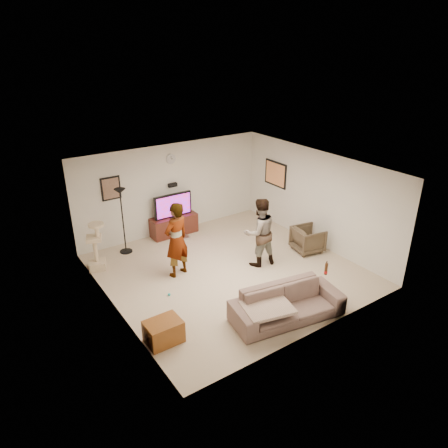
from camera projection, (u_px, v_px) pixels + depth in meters
floor at (229, 271)px, 9.83m from camera, size 5.50×5.50×0.02m
ceiling at (229, 168)px, 8.80m from camera, size 5.50×5.50×0.02m
wall_back at (172, 189)px, 11.39m from camera, size 5.50×0.04×2.50m
wall_front at (319, 275)px, 7.23m from camera, size 5.50×0.04×2.50m
wall_left at (111, 255)px, 7.90m from camera, size 0.04×5.50×2.50m
wall_right at (316, 198)px, 10.72m from camera, size 0.04×5.50×2.50m
wall_clock at (171, 159)px, 11.02m from camera, size 0.26×0.04×0.26m
wall_speaker at (173, 185)px, 11.29m from camera, size 0.25×0.10×0.10m
picture_back at (111, 188)px, 10.36m from camera, size 0.42×0.03×0.52m
picture_right at (275, 174)px, 11.82m from camera, size 0.03×0.78×0.62m
tv_stand at (174, 225)px, 11.54m from camera, size 1.31×0.45×0.55m
console_box at (181, 238)px, 11.34m from camera, size 0.40×0.30×0.07m
tv at (173, 205)px, 11.30m from camera, size 1.09×0.08×0.65m
tv_screen at (174, 206)px, 11.27m from camera, size 1.00×0.01×0.57m
floor_lamp at (123, 221)px, 10.34m from camera, size 0.32×0.32×1.70m
cat_tree at (95, 247)px, 9.67m from camera, size 0.48×0.48×1.18m
person_left at (176, 240)px, 9.31m from camera, size 0.74×0.58×1.78m
person_right at (259, 232)px, 9.78m from camera, size 0.90×0.75×1.69m
sofa at (287, 304)px, 8.03m from camera, size 2.32×1.23×0.64m
throw_blanket at (268, 308)px, 7.73m from camera, size 1.04×0.89×0.06m
beer_bottle at (326, 269)px, 8.37m from camera, size 0.06×0.06×0.25m
armchair at (308, 239)px, 10.62m from camera, size 0.83×0.82×0.65m
side_table at (164, 331)px, 7.44m from camera, size 0.64×0.48×0.43m
toy_ball at (169, 294)px, 8.84m from camera, size 0.06×0.06×0.06m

